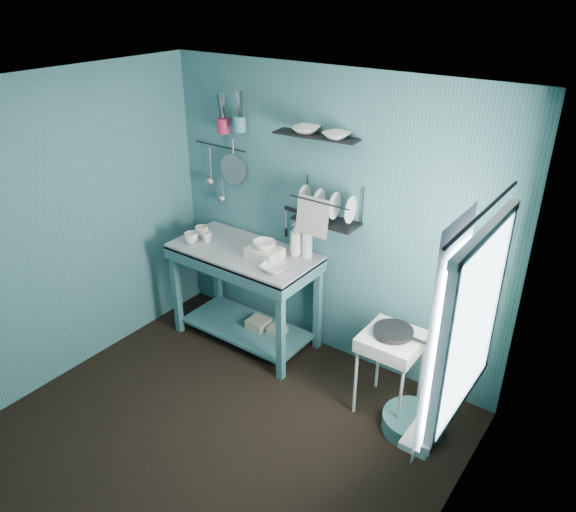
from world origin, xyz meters
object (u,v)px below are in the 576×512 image
Objects in this scene: floor_basin at (412,423)px; mug_mid at (207,237)px; dish_rack at (327,204)px; storage_tin_small at (277,336)px; potted_plant at (448,362)px; frying_pan at (393,331)px; storage_tin_large at (258,329)px; mug_left at (191,238)px; colander at (233,169)px; hotplate_stand at (389,373)px; utensil_cup_teal at (240,124)px; work_counter at (245,296)px; soap_bottle at (296,239)px; wash_tub at (265,253)px; mug_right at (202,231)px; water_bottle at (307,242)px; utensil_cup_magenta at (223,126)px.

mug_mid is at bearing 176.58° from floor_basin.
storage_tin_small is (-0.40, -0.14, -1.36)m from dish_rack.
frying_pan is at bearing 137.45° from potted_plant.
mug_left is at bearing -160.10° from storage_tin_large.
mug_left is at bearing -135.00° from mug_mid.
colander is 0.62× the size of potted_plant.
hotplate_stand is 5.35× the size of utensil_cup_teal.
work_counter is 1.24m from dish_rack.
soap_bottle reaches higher than mug_left.
wash_tub is 0.93× the size of frying_pan.
potted_plant is at bearing -37.94° from hotplate_stand.
mug_mid is 2.35m from floor_basin.
mug_right is 0.56× the size of storage_tin_large.
mug_right is at bearing 175.26° from floor_basin.
frying_pan is at bearing -0.93° from mug_mid.
work_counter reaches higher than storage_tin_large.
dish_rack is at bearing 16.19° from storage_tin_large.
mug_left is 0.41× the size of frying_pan.
mug_left is 0.44× the size of water_bottle.
utensil_cup_magenta is 0.29× the size of potted_plant.
soap_bottle is (0.42, 0.20, 0.62)m from work_counter.
storage_tin_small is at bearing 8.53° from storage_tin_large.
colander is at bearing 172.61° from hotplate_stand.
utensil_cup_teal is (-1.74, 0.37, 1.22)m from frying_pan.
hotplate_stand is at bearing -12.00° from colander.
soap_bottle is 0.43× the size of hotplate_stand.
soap_bottle is at bearing 169.68° from hotplate_stand.
mug_mid is at bearing -94.73° from colander.
utensil_cup_magenta is at bearing 173.87° from hotplate_stand.
colander is at bearing 24.54° from utensil_cup_magenta.
dish_rack reaches higher than storage_tin_large.
mug_mid is at bearing -168.37° from storage_tin_small.
utensil_cup_teal is at bearing 148.21° from wash_tub.
hotplate_stand is 2.32× the size of frying_pan.
floor_basin is (1.48, -0.27, -0.04)m from storage_tin_small.
mug_mid is at bearing -26.57° from mug_right.
water_bottle is at bearing 20.81° from mug_left.
storage_tin_large is at bearing 19.90° from mug_left.
soap_bottle is 1.49× the size of storage_tin_small.
wash_tub is at bearing -23.87° from utensil_cup_magenta.
mug_left is 0.16m from mug_right.
potted_plant reaches higher than wash_tub.
mug_mid is 1.22m from dish_rack.
water_bottle is 1.00× the size of colander.
potted_plant is 2.06× the size of storage_tin_large.
frying_pan is (2.01, -0.09, -0.25)m from mug_right.
soap_bottle reaches higher than mug_mid.
utensil_cup_teal is at bearing 0.00° from utensil_cup_magenta.
wash_tub is 1.00× the size of water_bottle.
colander is (-0.87, 0.08, 0.45)m from water_bottle.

